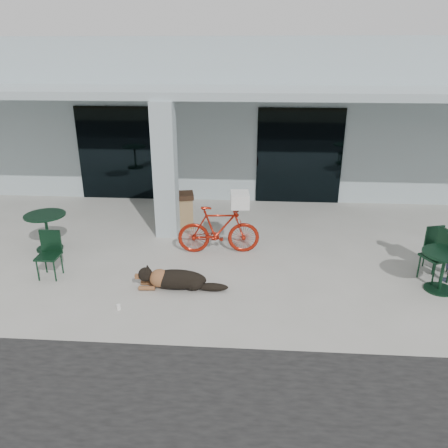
# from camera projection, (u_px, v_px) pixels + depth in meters

# --- Properties ---
(ground) EXTENTS (80.00, 80.00, 0.00)m
(ground) POSITION_uv_depth(u_px,v_px,m) (223.00, 282.00, 8.34)
(ground) COLOR #ADABA3
(ground) RESTS_ON ground
(building) EXTENTS (22.00, 7.00, 4.50)m
(building) POSITION_uv_depth(u_px,v_px,m) (241.00, 108.00, 15.41)
(building) COLOR #9DADB2
(building) RESTS_ON ground
(storefront_glass_left) EXTENTS (2.80, 0.06, 2.70)m
(storefront_glass_left) POSITION_uv_depth(u_px,v_px,m) (126.00, 154.00, 12.68)
(storefront_glass_left) COLOR black
(storefront_glass_left) RESTS_ON ground
(storefront_glass_right) EXTENTS (2.40, 0.06, 2.70)m
(storefront_glass_right) POSITION_uv_depth(u_px,v_px,m) (299.00, 156.00, 12.35)
(storefront_glass_right) COLOR black
(storefront_glass_right) RESTS_ON ground
(column) EXTENTS (0.50, 0.50, 3.12)m
(column) POSITION_uv_depth(u_px,v_px,m) (165.00, 171.00, 10.00)
(column) COLOR #9DADB2
(column) RESTS_ON ground
(overhang) EXTENTS (22.00, 2.80, 0.18)m
(overhang) POSITION_uv_depth(u_px,v_px,m) (234.00, 92.00, 10.51)
(overhang) COLOR #9DADB2
(overhang) RESTS_ON column
(bicycle) EXTENTS (1.80, 0.65, 1.06)m
(bicycle) POSITION_uv_depth(u_px,v_px,m) (219.00, 230.00, 9.41)
(bicycle) COLOR #9C1C0C
(bicycle) RESTS_ON ground
(laundry_basket) EXTENTS (0.42, 0.54, 0.30)m
(laundry_basket) POSITION_uv_depth(u_px,v_px,m) (240.00, 200.00, 9.16)
(laundry_basket) COLOR white
(laundry_basket) RESTS_ON bicycle
(dog) EXTENTS (1.29, 0.49, 0.42)m
(dog) POSITION_uv_depth(u_px,v_px,m) (177.00, 278.00, 8.05)
(dog) COLOR black
(dog) RESTS_ON ground
(cup_near_dog) EXTENTS (0.08, 0.08, 0.09)m
(cup_near_dog) POSITION_uv_depth(u_px,v_px,m) (119.00, 307.00, 7.44)
(cup_near_dog) COLOR white
(cup_near_dog) RESTS_ON ground
(cafe_table_near) EXTENTS (0.97, 0.97, 0.82)m
(cafe_table_near) POSITION_uv_depth(u_px,v_px,m) (47.00, 232.00, 9.60)
(cafe_table_near) COLOR #11321E
(cafe_table_near) RESTS_ON ground
(cafe_chair_near) EXTENTS (0.41, 0.45, 0.91)m
(cafe_chair_near) POSITION_uv_depth(u_px,v_px,m) (48.00, 256.00, 8.38)
(cafe_chair_near) COLOR #11321E
(cafe_chair_near) RESTS_ON ground
(cafe_table_far) EXTENTS (0.87, 0.87, 0.76)m
(cafe_table_far) POSITION_uv_depth(u_px,v_px,m) (442.00, 272.00, 7.93)
(cafe_table_far) COLOR #11321E
(cafe_table_far) RESTS_ON ground
(cafe_chair_far_a) EXTENTS (0.49, 0.52, 0.87)m
(cafe_chair_far_a) POSITION_uv_depth(u_px,v_px,m) (438.00, 249.00, 8.69)
(cafe_chair_far_a) COLOR #11321E
(cafe_chair_far_a) RESTS_ON ground
(cafe_chair_far_b) EXTENTS (0.64, 0.62, 1.01)m
(cafe_chair_far_b) POSITION_uv_depth(u_px,v_px,m) (436.00, 256.00, 8.24)
(cafe_chair_far_b) COLOR #11321E
(cafe_chair_far_b) RESTS_ON ground
(trash_receptacle) EXTENTS (0.61, 0.61, 0.87)m
(trash_receptacle) POSITION_uv_depth(u_px,v_px,m) (183.00, 210.00, 10.86)
(trash_receptacle) COLOR olive
(trash_receptacle) RESTS_ON ground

